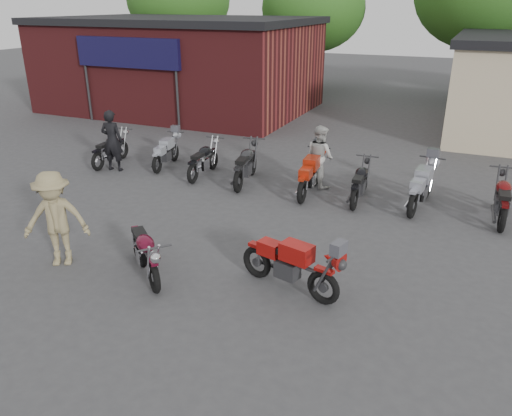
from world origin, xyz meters
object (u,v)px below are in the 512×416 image
at_px(helmet, 145,255).
at_px(sportbike, 291,262).
at_px(row_bike_4, 310,173).
at_px(row_bike_5, 360,181).
at_px(person_light, 320,156).
at_px(person_dark, 112,141).
at_px(row_bike_2, 203,158).
at_px(row_bike_0, 111,147).
at_px(vintage_motorcycle, 145,249).
at_px(person_tan, 56,219).
at_px(row_bike_3, 246,163).
at_px(row_bike_7, 502,197).
at_px(row_bike_6, 422,185).
at_px(row_bike_1, 166,151).

bearing_deg(helmet, sportbike, 2.43).
bearing_deg(row_bike_4, row_bike_5, -92.50).
height_order(person_light, row_bike_5, person_light).
bearing_deg(person_dark, row_bike_2, -176.02).
bearing_deg(row_bike_0, vintage_motorcycle, -141.28).
bearing_deg(person_tan, row_bike_2, 61.43).
relative_size(vintage_motorcycle, row_bike_2, 1.00).
xyz_separation_m(sportbike, row_bike_3, (-3.24, 5.03, 0.03)).
xyz_separation_m(person_light, row_bike_2, (-3.47, -0.57, -0.32)).
distance_m(helmet, row_bike_0, 7.06).
bearing_deg(row_bike_2, row_bike_7, -93.69).
bearing_deg(row_bike_2, person_dark, 99.11).
xyz_separation_m(person_dark, row_bike_4, (6.27, 0.52, -0.35)).
height_order(row_bike_0, row_bike_5, row_bike_5).
height_order(row_bike_0, row_bike_6, row_bike_6).
relative_size(sportbike, row_bike_2, 1.05).
bearing_deg(sportbike, person_tan, -154.26).
bearing_deg(row_bike_2, row_bike_3, -96.42).
bearing_deg(row_bike_5, sportbike, 176.34).
bearing_deg(vintage_motorcycle, person_light, 118.02).
xyz_separation_m(person_dark, row_bike_5, (7.65, 0.54, -0.39)).
height_order(row_bike_0, row_bike_1, row_bike_0).
relative_size(row_bike_0, row_bike_4, 0.92).
bearing_deg(person_light, row_bike_1, 38.18).
relative_size(person_tan, row_bike_5, 1.01).
bearing_deg(person_dark, row_bike_3, 178.85).
bearing_deg(row_bike_7, row_bike_3, 88.39).
bearing_deg(person_dark, row_bike_6, 175.43).
height_order(vintage_motorcycle, row_bike_3, row_bike_3).
bearing_deg(row_bike_4, row_bike_3, 84.29).
bearing_deg(sportbike, row_bike_0, 163.07).
height_order(helmet, row_bike_5, row_bike_5).
relative_size(vintage_motorcycle, helmet, 7.76).
height_order(person_light, row_bike_6, person_light).
xyz_separation_m(row_bike_0, row_bike_3, (4.79, 0.11, 0.06)).
bearing_deg(row_bike_0, sportbike, -126.50).
xyz_separation_m(row_bike_2, row_bike_4, (3.42, -0.14, 0.04)).
bearing_deg(row_bike_7, row_bike_4, 89.58).
relative_size(sportbike, person_dark, 1.07).
height_order(person_light, row_bike_0, person_light).
distance_m(row_bike_2, row_bike_7, 8.22).
bearing_deg(row_bike_4, row_bike_6, -89.79).
height_order(row_bike_4, row_bike_5, row_bike_4).
relative_size(row_bike_0, row_bike_6, 0.91).
distance_m(helmet, person_dark, 6.41).
xyz_separation_m(person_light, row_bike_3, (-2.02, -0.64, -0.26)).
xyz_separation_m(person_dark, row_bike_3, (4.29, 0.59, -0.33)).
distance_m(helmet, row_bike_6, 7.14).
relative_size(vintage_motorcycle, row_bike_0, 1.01).
xyz_separation_m(vintage_motorcycle, row_bike_7, (6.27, 5.73, 0.04)).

